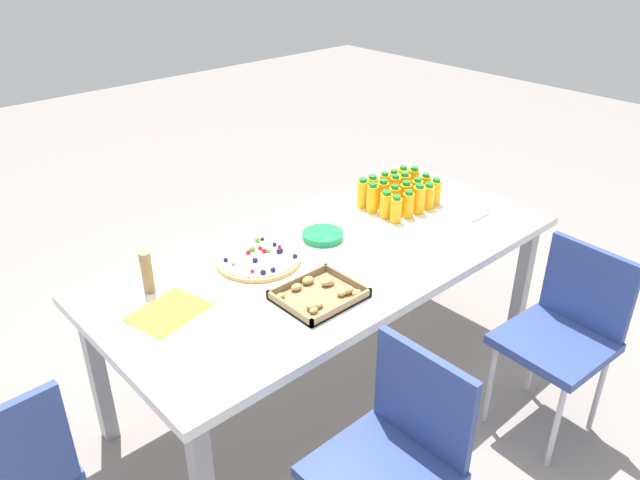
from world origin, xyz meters
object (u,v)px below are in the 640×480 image
juice_bottle_3 (372,190)px  snack_tray (320,294)px  juice_bottle_2 (384,186)px  juice_bottle_14 (386,205)px  juice_bottle_6 (404,187)px  plate_stack (323,235)px  napkin_stack (468,212)px  juice_bottle_15 (435,192)px  juice_bottle_17 (419,199)px  juice_bottle_4 (363,194)px  juice_bottle_18 (408,205)px  juice_bottle_1 (393,183)px  fruit_pizza (258,258)px  party_table (333,264)px  chair_end (1,475)px  chair_far_left (566,327)px  juice_bottle_5 (413,182)px  juice_bottle_16 (428,196)px  juice_bottle_0 (403,179)px  juice_bottle_12 (406,195)px  cardboard_tube (147,272)px  juice_bottle_7 (395,190)px  juice_bottle_19 (396,210)px  juice_bottle_9 (372,198)px  juice_bottle_13 (394,200)px  juice_bottle_11 (417,192)px  chair_far_right (396,452)px  juice_bottle_10 (425,187)px  paper_folder (169,312)px

juice_bottle_3 → snack_tray: bearing=31.0°
juice_bottle_2 → juice_bottle_14: bearing=44.9°
juice_bottle_6 → snack_tray: (0.92, 0.38, -0.05)m
plate_stack → napkin_stack: plate_stack is taller
juice_bottle_15 → juice_bottle_17: 0.14m
juice_bottle_4 → juice_bottle_18: size_ratio=1.11×
juice_bottle_1 → fruit_pizza: size_ratio=0.37×
party_table → snack_tray: (0.28, 0.22, 0.07)m
chair_end → chair_far_left: (-1.98, 0.78, 0.00)m
juice_bottle_2 → juice_bottle_17: (-0.00, 0.22, 0.00)m
juice_bottle_5 → juice_bottle_14: bearing=15.9°
party_table → juice_bottle_6: size_ratio=14.43×
chair_end → snack_tray: bearing=-9.9°
juice_bottle_16 → juice_bottle_15: bearing=-173.3°
juice_bottle_15 → napkin_stack: 0.19m
juice_bottle_0 → juice_bottle_16: 0.24m
juice_bottle_12 → cardboard_tube: bearing=-7.0°
juice_bottle_7 → juice_bottle_16: 0.17m
juice_bottle_16 → juice_bottle_4: bearing=-44.9°
juice_bottle_19 → plate_stack: bearing=-16.2°
juice_bottle_0 → juice_bottle_19: same height
juice_bottle_7 → plate_stack: size_ratio=0.81×
juice_bottle_9 → juice_bottle_18: bearing=118.7°
juice_bottle_13 → juice_bottle_14: (0.07, 0.01, -0.00)m
party_table → juice_bottle_14: (-0.42, -0.08, 0.12)m
juice_bottle_4 → juice_bottle_11: juice_bottle_4 is taller
juice_bottle_7 → juice_bottle_11: juice_bottle_7 is taller
juice_bottle_17 → juice_bottle_9: bearing=-45.2°
juice_bottle_11 → juice_bottle_14: 0.22m
juice_bottle_7 → juice_bottle_18: juice_bottle_7 is taller
snack_tray → juice_bottle_1: bearing=-153.6°
juice_bottle_11 → juice_bottle_16: size_ratio=1.04×
juice_bottle_0 → chair_far_left: bearing=80.6°
chair_far_right → juice_bottle_4: bearing=-41.0°
party_table → chair_far_left: (-0.55, 0.82, -0.16)m
juice_bottle_0 → juice_bottle_6: size_ratio=0.93×
snack_tray → chair_far_right: bearing=71.3°
juice_bottle_1 → juice_bottle_19: (0.23, 0.22, 0.00)m
chair_far_left → juice_bottle_5: juice_bottle_5 is taller
juice_bottle_15 → juice_bottle_16: (0.06, 0.01, -0.00)m
juice_bottle_1 → juice_bottle_10: 0.17m
juice_bottle_10 → juice_bottle_17: (0.14, 0.08, 0.00)m
juice_bottle_3 → juice_bottle_9: bearing=43.8°
chair_far_left → snack_tray: 1.05m
juice_bottle_6 → juice_bottle_7: (0.07, 0.00, 0.00)m
fruit_pizza → napkin_stack: (-1.03, 0.32, -0.00)m
juice_bottle_6 → chair_far_left: bearing=84.5°
paper_folder → juice_bottle_10: bearing=-179.6°
juice_bottle_0 → plate_stack: (0.67, 0.12, -0.05)m
juice_bottle_15 → fruit_pizza: juice_bottle_15 is taller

